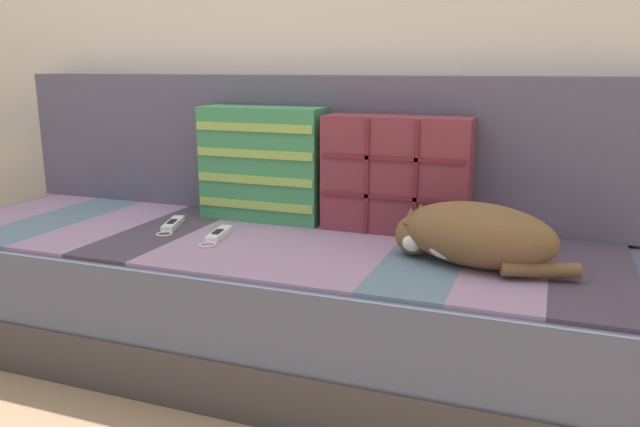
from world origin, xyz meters
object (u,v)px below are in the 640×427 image
(couch, at_px, (261,294))
(throw_pillow_striped, at_px, (263,164))
(game_remote_far, at_px, (218,235))
(sleeping_cat, at_px, (470,236))
(throw_pillow_quilted, at_px, (396,175))
(game_remote_near, at_px, (172,224))

(couch, relative_size, throw_pillow_striped, 5.35)
(game_remote_far, bearing_deg, sleeping_cat, -0.31)
(throw_pillow_quilted, xyz_separation_m, throw_pillow_striped, (-0.44, -0.00, 0.01))
(throw_pillow_quilted, relative_size, sleeping_cat, 0.95)
(throw_pillow_quilted, xyz_separation_m, game_remote_near, (-0.66, -0.20, -0.16))
(throw_pillow_quilted, xyz_separation_m, game_remote_far, (-0.46, -0.26, -0.16))
(throw_pillow_quilted, distance_m, throw_pillow_striped, 0.44)
(throw_pillow_striped, bearing_deg, sleeping_cat, -20.58)
(couch, relative_size, game_remote_near, 10.65)
(sleeping_cat, bearing_deg, game_remote_far, 179.69)
(couch, height_order, sleeping_cat, sleeping_cat)
(sleeping_cat, distance_m, game_remote_far, 0.72)
(game_remote_near, bearing_deg, game_remote_far, -16.30)
(couch, height_order, game_remote_near, game_remote_near)
(couch, relative_size, game_remote_far, 10.98)
(sleeping_cat, bearing_deg, throw_pillow_quilted, 134.38)
(game_remote_near, relative_size, game_remote_far, 1.03)
(throw_pillow_striped, relative_size, game_remote_near, 1.99)
(sleeping_cat, bearing_deg, throw_pillow_striped, 159.42)
(couch, distance_m, throw_pillow_quilted, 0.54)
(couch, distance_m, sleeping_cat, 0.68)
(throw_pillow_quilted, height_order, game_remote_near, throw_pillow_quilted)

